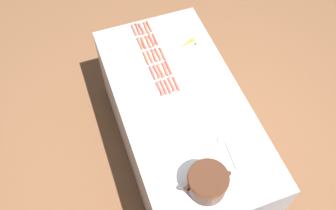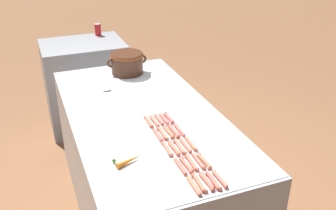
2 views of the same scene
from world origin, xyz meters
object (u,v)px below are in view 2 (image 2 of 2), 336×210
at_px(hot_dog_0, 194,186).
at_px(soda_can, 98,30).
at_px(hot_dog_9, 154,121).
at_px(hot_dog_18, 174,131).
at_px(hot_dog_17, 185,145).
at_px(hot_dog_19, 164,119).
at_px(hot_dog_1, 180,166).
at_px(hot_dog_6, 186,165).
at_px(hot_dog_10, 207,181).
at_px(hot_dog_24, 169,118).
at_px(hot_dog_5, 199,183).
at_px(hot_dog_7, 174,148).
at_px(hot_dog_21, 204,161).
at_px(hot_dog_3, 158,135).
at_px(hot_dog_16, 198,161).
at_px(back_cabinet, 86,85).
at_px(serving_spoon, 105,88).
at_px(hot_dog_12, 180,147).
at_px(hot_dog_4, 149,122).
at_px(hot_dog_15, 213,181).
at_px(hot_dog_11, 192,163).
at_px(hot_dog_20, 220,179).
at_px(hot_dog_22, 191,144).
at_px(hot_dog_8, 163,134).
at_px(hot_dog_23, 179,130).
at_px(bean_pot, 127,62).
at_px(hot_dog_2, 167,149).
at_px(hot_dog_14, 159,119).
at_px(carrot, 129,160).

xyz_separation_m(hot_dog_0, soda_can, (0.10, 2.66, 0.09)).
relative_size(hot_dog_9, hot_dog_18, 1.00).
xyz_separation_m(hot_dog_17, hot_dog_19, (-0.00, 0.34, 0.00)).
height_order(hot_dog_1, hot_dog_18, same).
relative_size(hot_dog_6, hot_dog_10, 1.00).
relative_size(hot_dog_9, hot_dog_24, 1.00).
height_order(hot_dog_5, hot_dog_18, same).
height_order(hot_dog_7, hot_dog_21, same).
bearing_deg(hot_dog_3, hot_dog_16, -71.56).
height_order(back_cabinet, hot_dog_1, back_cabinet).
bearing_deg(serving_spoon, back_cabinet, 89.00).
bearing_deg(hot_dog_19, hot_dog_7, -101.71).
distance_m(hot_dog_16, hot_dog_17, 0.17).
bearing_deg(hot_dog_12, hot_dog_1, -111.88).
relative_size(hot_dog_4, hot_dog_15, 1.00).
distance_m(hot_dog_11, hot_dog_12, 0.17).
height_order(hot_dog_4, hot_dog_6, same).
height_order(hot_dog_5, hot_dog_12, same).
bearing_deg(hot_dog_20, hot_dog_12, 102.06).
bearing_deg(hot_dog_22, hot_dog_8, 123.57).
distance_m(hot_dog_6, hot_dog_21, 0.11).
xyz_separation_m(hot_dog_0, hot_dog_24, (0.14, 0.70, 0.00)).
height_order(serving_spoon, soda_can, soda_can).
relative_size(hot_dog_0, hot_dog_6, 1.00).
relative_size(hot_dog_8, hot_dog_21, 1.00).
xyz_separation_m(hot_dog_23, serving_spoon, (-0.28, 0.81, -0.00)).
height_order(bean_pot, serving_spoon, bean_pot).
xyz_separation_m(hot_dog_2, hot_dog_14, (0.08, 0.34, 0.00)).
xyz_separation_m(hot_dog_9, soda_can, (0.06, 1.97, 0.09)).
bearing_deg(hot_dog_0, hot_dog_7, 84.23).
bearing_deg(hot_dog_12, carrot, -175.24).
bearing_deg(hot_dog_9, hot_dog_1, -93.97).
distance_m(hot_dog_12, hot_dog_24, 0.36).
relative_size(hot_dog_10, hot_dog_17, 1.00).
bearing_deg(hot_dog_12, hot_dog_21, -67.85).
bearing_deg(hot_dog_14, hot_dog_12, -90.35).
distance_m(hot_dog_4, hot_dog_16, 0.53).
bearing_deg(hot_dog_20, hot_dog_1, 130.00).
bearing_deg(hot_dog_11, hot_dog_18, 83.79).
bearing_deg(soda_can, hot_dog_12, -90.60).
relative_size(bean_pot, carrot, 1.94).
distance_m(hot_dog_1, hot_dog_2, 0.18).
height_order(hot_dog_4, hot_dog_17, same).
height_order(hot_dog_4, hot_dog_8, same).
xyz_separation_m(hot_dog_0, serving_spoon, (-0.14, 1.33, -0.00)).
distance_m(hot_dog_3, hot_dog_17, 0.20).
distance_m(hot_dog_8, carrot, 0.34).
height_order(hot_dog_4, hot_dog_7, same).
bearing_deg(hot_dog_21, bean_pot, 91.15).
bearing_deg(hot_dog_7, soda_can, 88.50).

